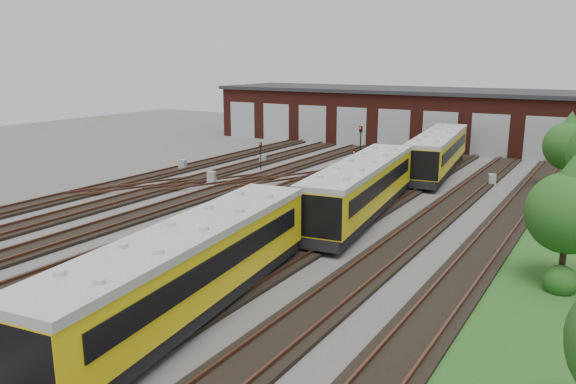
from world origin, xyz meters
The scene contains 17 objects.
ground centered at (0.00, 0.00, 0.00)m, with size 120.00×120.00×0.00m, color #454240.
track_network centered at (-0.17, 0.59, 0.11)m, with size 30.40×70.00×0.33m.
maintenance_shed centered at (-0.01, 39.97, 3.20)m, with size 51.00×12.50×6.35m.
metro_train centered at (6.00, 7.38, 1.97)m, with size 4.73×47.76×3.21m.
signal_mast_0 centered at (-7.98, 17.10, 1.61)m, with size 0.23×0.21×2.49m.
signal_mast_1 centered at (1.05, 17.15, 1.64)m, with size 0.24×0.22×2.52m.
signal_mast_2 centered at (-1.65, 24.44, 2.29)m, with size 0.29×0.28×3.57m.
signal_mast_3 centered at (5.99, 13.77, 1.87)m, with size 0.28×0.26×2.88m.
relay_cabinet_0 centered at (-13.79, 13.34, 0.50)m, with size 0.60×0.50×0.99m, color #A2A5A7.
relay_cabinet_1 centered at (-9.55, 19.76, 0.44)m, with size 0.52×0.44×0.87m, color #A2A5A7.
relay_cabinet_2 centered at (-8.14, 10.34, 0.51)m, with size 0.61×0.51×1.01m, color #A2A5A7.
relay_cabinet_3 centered at (1.69, 19.58, 0.52)m, with size 0.62×0.52×1.04m, color #A2A5A7.
relay_cabinet_4 centered at (10.97, 21.24, 0.45)m, with size 0.54×0.45×0.90m, color #A2A5A7.
tree_0 centered at (16.00, 22.14, 3.84)m, with size 3.60×3.60×5.97m.
tree_3 centered at (17.79, 1.97, 3.72)m, with size 3.49×3.49×5.79m.
bush_0 centered at (17.85, 1.20, 0.70)m, with size 1.40×1.40×1.40m, color #1F4814.
bush_1 centered at (16.40, 15.32, 0.69)m, with size 1.38×1.38×1.38m, color #1F4814.
Camera 1 is at (19.43, -23.69, 9.60)m, focal length 35.00 mm.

